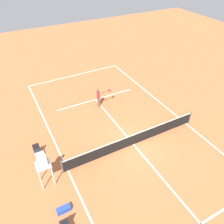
# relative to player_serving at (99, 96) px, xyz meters

# --- Properties ---
(ground_plane) EXTENTS (60.00, 60.00, 0.00)m
(ground_plane) POSITION_rel_player_serving_xyz_m (-0.16, 5.29, -1.05)
(ground_plane) COLOR #C66B3D
(court_lines) EXTENTS (9.84, 23.38, 0.01)m
(court_lines) POSITION_rel_player_serving_xyz_m (-0.16, 5.29, -1.05)
(court_lines) COLOR white
(court_lines) RESTS_ON ground
(tennis_net) EXTENTS (10.44, 0.10, 1.07)m
(tennis_net) POSITION_rel_player_serving_xyz_m (-0.16, 5.29, -0.56)
(tennis_net) COLOR #4C4C51
(tennis_net) RESTS_ON ground
(player_serving) EXTENTS (1.31, 0.49, 1.76)m
(player_serving) POSITION_rel_player_serving_xyz_m (0.00, 0.00, 0.00)
(player_serving) COLOR brown
(player_serving) RESTS_ON ground
(tennis_ball) EXTENTS (0.07, 0.07, 0.07)m
(tennis_ball) POSITION_rel_player_serving_xyz_m (-1.63, 1.25, -1.02)
(tennis_ball) COLOR #CCE033
(tennis_ball) RESTS_ON ground
(umpire_chair) EXTENTS (0.80, 0.80, 2.41)m
(umpire_chair) POSITION_rel_player_serving_xyz_m (6.05, 5.52, 0.55)
(umpire_chair) COLOR silver
(umpire_chair) RESTS_ON ground
(courtside_chair_mid) EXTENTS (0.44, 0.46, 0.95)m
(courtside_chair_mid) POSITION_rel_player_serving_xyz_m (6.03, 3.15, -0.52)
(courtside_chair_mid) COLOR #262626
(courtside_chair_mid) RESTS_ON ground
(equipment_bag) EXTENTS (0.76, 0.32, 0.30)m
(equipment_bag) POSITION_rel_player_serving_xyz_m (5.77, 7.73, -0.90)
(equipment_bag) COLOR #2647B7
(equipment_bag) RESTS_ON ground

